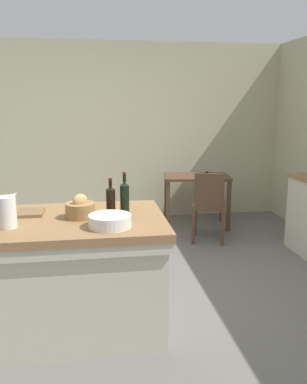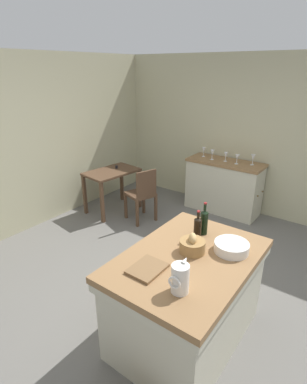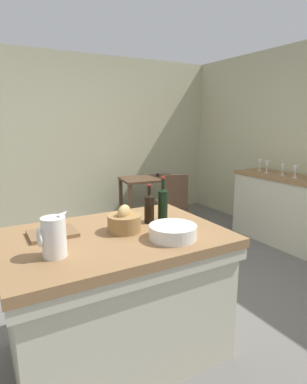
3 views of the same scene
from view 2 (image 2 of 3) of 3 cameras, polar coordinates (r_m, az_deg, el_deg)
name	(u,v)px [view 2 (image 2 of 3)]	position (r m, az deg, el deg)	size (l,w,h in m)	color
ground_plane	(168,285)	(3.76, 2.69, -16.95)	(6.76, 6.76, 0.00)	#66635E
wall_back	(24,145)	(4.97, -22.94, 8.00)	(5.32, 0.12, 2.60)	#B7B28E
wall_right	(258,138)	(5.40, 18.83, 9.57)	(0.12, 5.20, 2.60)	#B7B28E
island_table	(187,295)	(2.92, 6.21, -18.46)	(1.42, 0.99, 0.88)	olive
side_cabinet	(223,186)	(5.45, 12.88, 1.03)	(0.52, 1.29, 0.91)	olive
writing_desk	(112,177)	(5.32, -7.73, 2.70)	(0.96, 0.67, 0.79)	#513826
wooden_chair	(142,193)	(4.93, -2.09, -0.25)	(0.51, 0.51, 0.90)	#513826
pitcher	(180,278)	(2.25, 4.95, -15.71)	(0.17, 0.13, 0.26)	silver
wash_bowl	(231,247)	(2.78, 14.30, -9.91)	(0.30, 0.30, 0.09)	silver
bread_basket	(192,245)	(2.70, 7.24, -9.82)	(0.22, 0.22, 0.18)	olive
cutting_board	(147,269)	(2.50, -1.17, -14.07)	(0.29, 0.23, 0.02)	brown
wine_bottle_dark	(204,221)	(2.96, 9.39, -5.41)	(0.07, 0.07, 0.33)	black
wine_bottle_amber	(198,227)	(2.89, 8.21, -6.50)	(0.07, 0.07, 0.28)	black
wine_glass_far_left	(253,158)	(5.18, 18.03, 6.08)	(0.07, 0.07, 0.17)	white
wine_glass_left	(237,158)	(5.17, 15.28, 6.21)	(0.07, 0.07, 0.16)	white
wine_glass_middle	(226,155)	(5.27, 13.30, 6.71)	(0.07, 0.07, 0.16)	white
wine_glass_right	(212,153)	(5.32, 10.88, 7.15)	(0.07, 0.07, 0.17)	white
wine_glass_far_right	(204,150)	(5.50, 9.34, 7.68)	(0.07, 0.07, 0.16)	white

